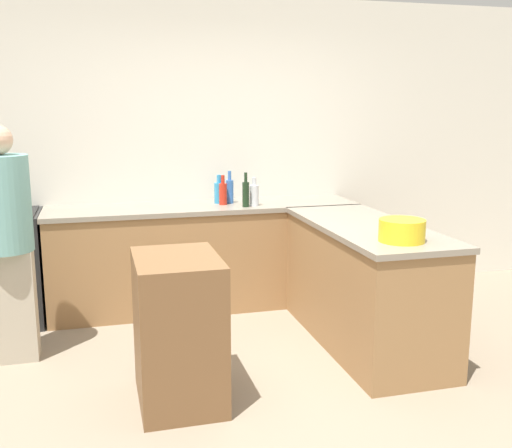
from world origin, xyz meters
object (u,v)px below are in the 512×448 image
at_px(range_oven, 2,269).
at_px(hot_sauce_bottle, 223,193).
at_px(island_table, 178,330).
at_px(mixing_bowl, 402,230).
at_px(water_bottle_blue, 230,190).
at_px(dish_soap_bottle, 219,192).
at_px(vinegar_bottle_clear, 254,194).
at_px(person_by_range, 5,237).
at_px(wine_bottle_dark, 246,193).

xyz_separation_m(range_oven, hot_sauce_bottle, (1.83, -0.01, 0.55)).
distance_m(island_table, mixing_bowl, 1.52).
bearing_deg(water_bottle_blue, dish_soap_bottle, 161.20).
bearing_deg(hot_sauce_bottle, island_table, -110.71).
distance_m(island_table, dish_soap_bottle, 1.94).
height_order(range_oven, vinegar_bottle_clear, vinegar_bottle_clear).
relative_size(range_oven, person_by_range, 0.56).
height_order(range_oven, island_table, range_oven).
bearing_deg(hot_sauce_bottle, wine_bottle_dark, -44.73).
relative_size(wine_bottle_dark, hot_sauce_bottle, 1.14).
relative_size(mixing_bowl, dish_soap_bottle, 1.17).
xyz_separation_m(vinegar_bottle_clear, hot_sauce_bottle, (-0.25, 0.12, 0.01)).
height_order(island_table, dish_soap_bottle, dish_soap_bottle).
bearing_deg(dish_soap_bottle, range_oven, -177.52).
xyz_separation_m(range_oven, wine_bottle_dark, (1.99, -0.18, 0.56)).
bearing_deg(mixing_bowl, person_by_range, 159.65).
bearing_deg(water_bottle_blue, hot_sauce_bottle, -139.74).
bearing_deg(person_by_range, wine_bottle_dark, 18.41).
bearing_deg(range_oven, mixing_bowl, -32.92).
relative_size(range_oven, wine_bottle_dark, 3.13).
distance_m(range_oven, vinegar_bottle_clear, 2.15).
bearing_deg(dish_soap_bottle, island_table, -109.25).
relative_size(range_oven, water_bottle_blue, 3.23).
distance_m(water_bottle_blue, person_by_range, 1.94).
relative_size(water_bottle_blue, person_by_range, 0.17).
distance_m(range_oven, hot_sauce_bottle, 1.91).
bearing_deg(dish_soap_bottle, mixing_bowl, -65.39).
bearing_deg(wine_bottle_dark, island_table, -117.81).
xyz_separation_m(range_oven, island_table, (1.20, -1.68, -0.01)).
relative_size(wine_bottle_dark, vinegar_bottle_clear, 1.20).
distance_m(island_table, water_bottle_blue, 1.95).
xyz_separation_m(wine_bottle_dark, water_bottle_blue, (-0.09, 0.22, -0.00)).
distance_m(wine_bottle_dark, hot_sauce_bottle, 0.23).
height_order(water_bottle_blue, person_by_range, person_by_range).
relative_size(hot_sauce_bottle, water_bottle_blue, 0.91).
xyz_separation_m(island_table, dish_soap_bottle, (0.61, 1.75, 0.56)).
height_order(hot_sauce_bottle, person_by_range, person_by_range).
height_order(vinegar_bottle_clear, dish_soap_bottle, dish_soap_bottle).
bearing_deg(person_by_range, vinegar_bottle_clear, 18.78).
xyz_separation_m(island_table, person_by_range, (-1.04, 0.89, 0.43)).
height_order(range_oven, hot_sauce_bottle, hot_sauce_bottle).
bearing_deg(person_by_range, mixing_bowl, -20.35).
height_order(water_bottle_blue, dish_soap_bottle, water_bottle_blue).
relative_size(island_table, person_by_range, 0.55).
bearing_deg(dish_soap_bottle, person_by_range, -152.42).
distance_m(island_table, hot_sauce_bottle, 1.86).
relative_size(vinegar_bottle_clear, dish_soap_bottle, 0.98).
relative_size(range_oven, island_table, 1.03).
distance_m(hot_sauce_bottle, person_by_range, 1.84).
xyz_separation_m(range_oven, dish_soap_bottle, (1.81, 0.08, 0.55)).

